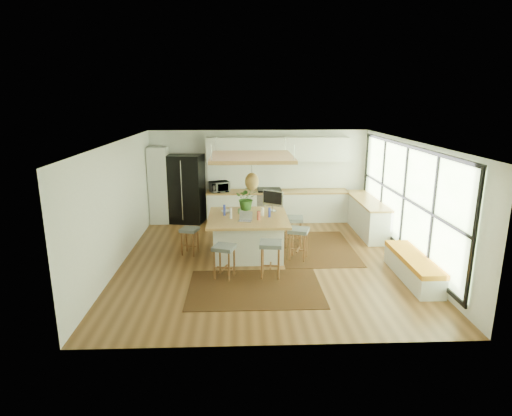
{
  "coord_description": "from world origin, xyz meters",
  "views": [
    {
      "loc": [
        -0.57,
        -9.1,
        3.6
      ],
      "look_at": [
        -0.2,
        0.5,
        1.1
      ],
      "focal_mm": 29.57,
      "sensor_mm": 36.0,
      "label": 1
    }
  ],
  "objects_px": {
    "stool_right_front": "(298,245)",
    "stool_right_back": "(293,233)",
    "fridge": "(186,191)",
    "laptop": "(245,216)",
    "microwave": "(219,186)",
    "stool_left_side": "(190,240)",
    "island": "(248,235)",
    "stool_near_right": "(271,260)",
    "monitor": "(273,201)",
    "stool_near_left": "(224,262)",
    "island_plant": "(247,201)"
  },
  "relations": [
    {
      "from": "stool_right_back",
      "to": "laptop",
      "type": "xyz_separation_m",
      "value": [
        -1.22,
        -0.87,
        0.7
      ]
    },
    {
      "from": "monitor",
      "to": "microwave",
      "type": "xyz_separation_m",
      "value": [
        -1.41,
        2.29,
        -0.08
      ]
    },
    {
      "from": "stool_right_back",
      "to": "laptop",
      "type": "height_order",
      "value": "laptop"
    },
    {
      "from": "laptop",
      "to": "island_plant",
      "type": "height_order",
      "value": "island_plant"
    },
    {
      "from": "fridge",
      "to": "island",
      "type": "relative_size",
      "value": 1.09
    },
    {
      "from": "stool_right_front",
      "to": "stool_left_side",
      "type": "xyz_separation_m",
      "value": [
        -2.53,
        0.44,
        0.0
      ]
    },
    {
      "from": "stool_near_right",
      "to": "monitor",
      "type": "height_order",
      "value": "monitor"
    },
    {
      "from": "fridge",
      "to": "microwave",
      "type": "distance_m",
      "value": 1.02
    },
    {
      "from": "stool_right_front",
      "to": "microwave",
      "type": "bearing_deg",
      "value": 121.68
    },
    {
      "from": "island",
      "to": "island_plant",
      "type": "bearing_deg",
      "value": 91.47
    },
    {
      "from": "stool_near_left",
      "to": "island_plant",
      "type": "height_order",
      "value": "island_plant"
    },
    {
      "from": "stool_near_left",
      "to": "stool_near_right",
      "type": "height_order",
      "value": "stool_near_right"
    },
    {
      "from": "stool_near_right",
      "to": "island_plant",
      "type": "distance_m",
      "value": 2.16
    },
    {
      "from": "stool_right_back",
      "to": "microwave",
      "type": "bearing_deg",
      "value": 130.31
    },
    {
      "from": "fridge",
      "to": "stool_right_back",
      "type": "distance_m",
      "value": 3.8
    },
    {
      "from": "fridge",
      "to": "stool_near_left",
      "type": "distance_m",
      "value": 4.42
    },
    {
      "from": "laptop",
      "to": "microwave",
      "type": "xyz_separation_m",
      "value": [
        -0.71,
        3.14,
        0.06
      ]
    },
    {
      "from": "stool_near_right",
      "to": "island",
      "type": "bearing_deg",
      "value": 108.3
    },
    {
      "from": "stool_near_left",
      "to": "stool_right_front",
      "type": "xyz_separation_m",
      "value": [
        1.66,
        0.98,
        0.0
      ]
    },
    {
      "from": "fridge",
      "to": "laptop",
      "type": "relative_size",
      "value": 6.36
    },
    {
      "from": "fridge",
      "to": "stool_left_side",
      "type": "distance_m",
      "value": 2.86
    },
    {
      "from": "microwave",
      "to": "island_plant",
      "type": "xyz_separation_m",
      "value": [
        0.77,
        -2.13,
        0.05
      ]
    },
    {
      "from": "stool_right_front",
      "to": "monitor",
      "type": "relative_size",
      "value": 1.32
    },
    {
      "from": "island",
      "to": "fridge",
      "type": "bearing_deg",
      "value": 122.25
    },
    {
      "from": "laptop",
      "to": "microwave",
      "type": "bearing_deg",
      "value": 116.07
    },
    {
      "from": "stool_left_side",
      "to": "monitor",
      "type": "relative_size",
      "value": 1.15
    },
    {
      "from": "island",
      "to": "stool_right_front",
      "type": "xyz_separation_m",
      "value": [
        1.15,
        -0.39,
        -0.11
      ]
    },
    {
      "from": "fridge",
      "to": "stool_right_front",
      "type": "relative_size",
      "value": 2.73
    },
    {
      "from": "stool_near_left",
      "to": "laptop",
      "type": "bearing_deg",
      "value": 65.68
    },
    {
      "from": "stool_right_front",
      "to": "microwave",
      "type": "relative_size",
      "value": 1.32
    },
    {
      "from": "stool_right_front",
      "to": "stool_right_back",
      "type": "distance_m",
      "value": 0.86
    },
    {
      "from": "fridge",
      "to": "stool_near_left",
      "type": "bearing_deg",
      "value": -63.05
    },
    {
      "from": "stool_left_side",
      "to": "microwave",
      "type": "bearing_deg",
      "value": 77.63
    },
    {
      "from": "stool_near_left",
      "to": "monitor",
      "type": "xyz_separation_m",
      "value": [
        1.13,
        1.83,
        0.83
      ]
    },
    {
      "from": "fridge",
      "to": "stool_left_side",
      "type": "height_order",
      "value": "fridge"
    },
    {
      "from": "microwave",
      "to": "island_plant",
      "type": "distance_m",
      "value": 2.26
    },
    {
      "from": "island",
      "to": "stool_near_right",
      "type": "distance_m",
      "value": 1.4
    },
    {
      "from": "stool_left_side",
      "to": "laptop",
      "type": "distance_m",
      "value": 1.54
    },
    {
      "from": "stool_near_left",
      "to": "stool_left_side",
      "type": "relative_size",
      "value": 1.09
    },
    {
      "from": "monitor",
      "to": "stool_right_front",
      "type": "bearing_deg",
      "value": -24.55
    },
    {
      "from": "stool_near_right",
      "to": "island_plant",
      "type": "height_order",
      "value": "island_plant"
    },
    {
      "from": "stool_near_right",
      "to": "island_plant",
      "type": "xyz_separation_m",
      "value": [
        -0.46,
        1.95,
        0.81
      ]
    },
    {
      "from": "island_plant",
      "to": "stool_right_front",
      "type": "bearing_deg",
      "value": -40.92
    },
    {
      "from": "stool_left_side",
      "to": "monitor",
      "type": "height_order",
      "value": "monitor"
    },
    {
      "from": "monitor",
      "to": "stool_left_side",
      "type": "bearing_deg",
      "value": -134.8
    },
    {
      "from": "island",
      "to": "stool_right_back",
      "type": "relative_size",
      "value": 2.42
    },
    {
      "from": "island",
      "to": "island_plant",
      "type": "xyz_separation_m",
      "value": [
        -0.02,
        0.62,
        0.7
      ]
    },
    {
      "from": "laptop",
      "to": "stool_left_side",
      "type": "bearing_deg",
      "value": 174.54
    },
    {
      "from": "island_plant",
      "to": "stool_right_back",
      "type": "bearing_deg",
      "value": -7.23
    },
    {
      "from": "stool_near_left",
      "to": "stool_right_front",
      "type": "relative_size",
      "value": 0.95
    }
  ]
}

